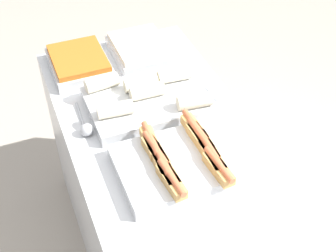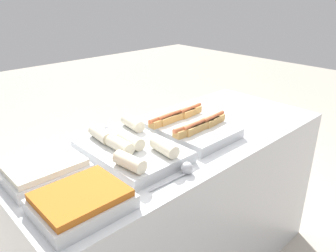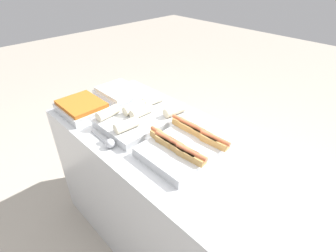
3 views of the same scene
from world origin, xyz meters
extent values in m
plane|color=#ADA393|center=(0.00, 0.00, 0.00)|extent=(12.00, 12.00, 0.00)
cube|color=silver|center=(0.00, 0.00, 0.44)|extent=(1.68, 0.71, 0.88)
cube|color=silver|center=(0.07, 0.00, 0.90)|extent=(0.32, 0.46, 0.05)
cube|color=tan|center=(0.02, -0.08, 0.95)|extent=(0.15, 0.06, 0.04)
cylinder|color=#D66B42|center=(0.02, -0.08, 0.97)|extent=(0.17, 0.04, 0.02)
cube|color=tan|center=(0.06, 0.09, 0.95)|extent=(0.15, 0.05, 0.04)
cylinder|color=#D66B42|center=(0.06, 0.09, 0.97)|extent=(0.17, 0.03, 0.02)
cube|color=tan|center=(0.12, 0.09, 0.95)|extent=(0.15, 0.05, 0.04)
cylinder|color=#D66B42|center=(0.12, 0.09, 0.97)|extent=(0.17, 0.03, 0.02)
cube|color=tan|center=(-0.04, 0.09, 0.95)|extent=(0.15, 0.05, 0.04)
cylinder|color=#D66B42|center=(-0.04, 0.09, 0.97)|extent=(0.17, 0.03, 0.02)
cube|color=tan|center=(0.16, -0.08, 0.95)|extent=(0.15, 0.06, 0.04)
cylinder|color=#D66B42|center=(0.16, -0.08, 0.97)|extent=(0.17, 0.04, 0.02)
cube|color=tan|center=(0.02, 0.09, 0.95)|extent=(0.15, 0.05, 0.04)
cylinder|color=#D66B42|center=(0.02, 0.09, 0.97)|extent=(0.17, 0.03, 0.02)
cube|color=tan|center=(0.17, 0.08, 0.95)|extent=(0.15, 0.06, 0.04)
cylinder|color=#D66B42|center=(0.17, 0.08, 0.97)|extent=(0.17, 0.03, 0.02)
cube|color=tan|center=(0.07, -0.08, 0.95)|extent=(0.15, 0.05, 0.04)
cylinder|color=#D66B42|center=(0.07, -0.08, 0.97)|extent=(0.17, 0.03, 0.02)
cube|color=tan|center=(-0.03, -0.08, 0.95)|extent=(0.15, 0.05, 0.04)
cylinder|color=#D66B42|center=(-0.03, -0.08, 0.97)|extent=(0.17, 0.03, 0.02)
cube|color=tan|center=(0.12, -0.08, 0.95)|extent=(0.15, 0.05, 0.04)
cylinder|color=#D66B42|center=(0.12, -0.08, 0.97)|extent=(0.17, 0.03, 0.02)
cube|color=silver|center=(-0.30, 0.00, 0.90)|extent=(0.33, 0.47, 0.05)
cylinder|color=beige|center=(-0.36, -0.01, 0.96)|extent=(0.06, 0.14, 0.06)
cylinder|color=beige|center=(-0.17, 0.15, 0.96)|extent=(0.07, 0.14, 0.06)
cylinder|color=beige|center=(-0.30, 0.00, 0.96)|extent=(0.06, 0.14, 0.06)
cylinder|color=beige|center=(-0.42, -0.15, 0.96)|extent=(0.07, 0.14, 0.06)
cylinder|color=beige|center=(-0.24, -0.15, 0.96)|extent=(0.07, 0.14, 0.06)
cylinder|color=beige|center=(-0.36, 0.14, 0.96)|extent=(0.06, 0.14, 0.06)
cube|color=silver|center=(-0.65, -0.19, 0.90)|extent=(0.30, 0.25, 0.05)
cube|color=#B7601E|center=(-0.65, -0.19, 0.94)|extent=(0.27, 0.23, 0.02)
cube|color=silver|center=(-0.65, 0.09, 0.90)|extent=(0.30, 0.25, 0.05)
cube|color=silver|center=(-0.65, 0.09, 0.94)|extent=(0.27, 0.23, 0.02)
cylinder|color=#B2B5BA|center=(-0.32, -0.27, 0.88)|extent=(0.19, 0.02, 0.01)
sphere|color=#B2B5BA|center=(-0.23, -0.27, 0.90)|extent=(0.05, 0.05, 0.05)
cylinder|color=#B2B5BA|center=(-0.32, 0.27, 0.88)|extent=(0.18, 0.03, 0.01)
sphere|color=#B2B5BA|center=(-0.23, 0.27, 0.90)|extent=(0.05, 0.05, 0.05)
camera|label=1|loc=(1.08, -0.46, 2.10)|focal=50.00mm
camera|label=2|loc=(-1.06, -1.04, 1.57)|focal=35.00mm
camera|label=3|loc=(0.75, -0.80, 1.71)|focal=28.00mm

